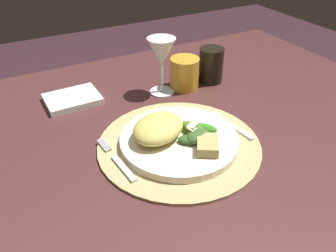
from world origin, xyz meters
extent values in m
cube|color=#4B2827|center=(0.00, 0.00, 0.73)|extent=(1.37, 0.88, 0.02)
cylinder|color=#46272A|center=(0.62, 0.37, 0.36)|extent=(0.06, 0.06, 0.72)
cylinder|color=tan|center=(0.02, -0.08, 0.74)|extent=(0.34, 0.34, 0.01)
cylinder|color=silver|center=(0.02, -0.08, 0.76)|extent=(0.25, 0.25, 0.02)
ellipsoid|color=#D9C85F|center=(-0.01, -0.06, 0.79)|extent=(0.15, 0.14, 0.04)
ellipsoid|color=#4E742A|center=(0.06, -0.08, 0.77)|extent=(0.05, 0.07, 0.02)
ellipsoid|color=#3A5927|center=(0.05, -0.11, 0.78)|extent=(0.06, 0.05, 0.02)
ellipsoid|color=#337F1D|center=(0.08, -0.09, 0.77)|extent=(0.06, 0.06, 0.02)
ellipsoid|color=#4C7019|center=(0.06, -0.08, 0.77)|extent=(0.04, 0.04, 0.02)
ellipsoid|color=#315B29|center=(0.03, -0.11, 0.77)|extent=(0.06, 0.05, 0.01)
cube|color=beige|center=(0.05, -0.09, 0.78)|extent=(0.03, 0.03, 0.01)
cube|color=beige|center=(0.05, -0.08, 0.79)|extent=(0.03, 0.03, 0.01)
cube|color=tan|center=(0.05, -0.14, 0.77)|extent=(0.07, 0.07, 0.02)
cube|color=silver|center=(-0.11, -0.10, 0.75)|extent=(0.02, 0.09, 0.00)
cube|color=silver|center=(-0.13, -0.01, 0.75)|extent=(0.01, 0.05, 0.00)
cube|color=silver|center=(-0.12, -0.01, 0.75)|extent=(0.01, 0.05, 0.00)
cube|color=silver|center=(-0.12, -0.01, 0.75)|extent=(0.01, 0.05, 0.00)
cube|color=silver|center=(-0.11, -0.01, 0.75)|extent=(0.01, 0.05, 0.00)
cube|color=silver|center=(0.16, -0.09, 0.75)|extent=(0.02, 0.10, 0.00)
ellipsoid|color=silver|center=(0.15, -0.03, 0.75)|extent=(0.02, 0.04, 0.01)
cube|color=white|center=(-0.13, 0.21, 0.75)|extent=(0.14, 0.11, 0.02)
cylinder|color=silver|center=(0.10, 0.15, 0.74)|extent=(0.07, 0.07, 0.00)
cylinder|color=silver|center=(0.10, 0.15, 0.78)|extent=(0.01, 0.01, 0.07)
cone|color=silver|center=(0.10, 0.15, 0.85)|extent=(0.07, 0.07, 0.08)
cylinder|color=gold|center=(0.17, 0.15, 0.78)|extent=(0.08, 0.08, 0.09)
cylinder|color=black|center=(0.25, 0.15, 0.79)|extent=(0.07, 0.07, 0.10)
camera|label=1|loc=(-0.26, -0.57, 1.18)|focal=35.88mm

